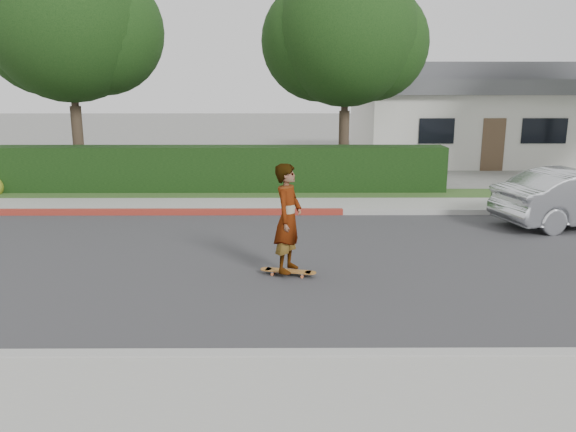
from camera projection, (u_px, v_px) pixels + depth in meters
name	position (u px, v px, depth m)	size (l,w,h in m)	color
ground	(313.00, 262.00, 10.97)	(120.00, 120.00, 0.00)	slate
road	(313.00, 262.00, 10.97)	(60.00, 8.00, 0.01)	#2D2D30
curb_near	(329.00, 357.00, 6.96)	(60.00, 0.20, 0.15)	#9E9E99
sidewalk_near	(335.00, 398.00, 6.09)	(60.00, 1.60, 0.12)	gray
curb_far	(305.00, 212.00, 14.95)	(60.00, 0.20, 0.15)	#9E9E99
curb_red_section	(118.00, 212.00, 14.92)	(12.00, 0.21, 0.15)	maroon
sidewalk_far	(304.00, 205.00, 15.83)	(60.00, 1.60, 0.12)	gray
planting_strip	(302.00, 195.00, 17.39)	(60.00, 1.60, 0.10)	#2D4C1E
hedge	(208.00, 170.00, 17.80)	(15.00, 1.00, 1.50)	black
tree_left	(70.00, 25.00, 18.20)	(5.99, 5.21, 8.00)	#33261C
tree_center	(345.00, 38.00, 18.81)	(5.66, 4.84, 7.44)	#33261C
house	(468.00, 113.00, 26.12)	(10.60, 8.60, 4.30)	beige
skateboard	(288.00, 271.00, 10.14)	(1.05, 0.45, 0.10)	#CA6337
skateboarder	(288.00, 218.00, 9.91)	(0.71, 0.47, 1.94)	white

